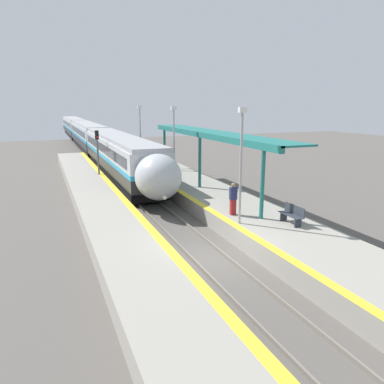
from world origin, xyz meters
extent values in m
plane|color=#56514C|center=(0.00, 0.00, 0.00)|extent=(120.00, 120.00, 0.00)
cube|color=slate|center=(-0.72, 0.00, 0.07)|extent=(0.08, 90.00, 0.15)
cube|color=slate|center=(0.72, 0.00, 0.07)|extent=(0.08, 90.00, 0.15)
cube|color=black|center=(0.00, 19.50, 0.61)|extent=(2.49, 20.46, 0.77)
cube|color=#28282D|center=(0.00, 19.50, 1.43)|extent=(2.83, 22.24, 0.86)
cube|color=#198CBF|center=(0.00, 19.50, 2.00)|extent=(2.84, 22.24, 0.30)
cube|color=#B2B7BC|center=(0.00, 19.50, 2.81)|extent=(2.83, 22.24, 1.31)
cube|color=black|center=(0.00, 19.50, 2.74)|extent=(2.86, 20.46, 0.72)
cube|color=#9E9EA3|center=(0.00, 19.50, 3.61)|extent=(2.55, 22.24, 0.30)
cylinder|color=black|center=(-0.72, 11.51, 0.45)|extent=(0.12, 0.90, 0.90)
cylinder|color=black|center=(0.72, 11.51, 0.45)|extent=(0.12, 0.90, 0.90)
cylinder|color=black|center=(-0.72, 13.71, 0.45)|extent=(0.12, 0.90, 0.90)
cylinder|color=black|center=(0.72, 13.71, 0.45)|extent=(0.12, 0.90, 0.90)
cylinder|color=black|center=(-0.72, 25.29, 0.45)|extent=(0.12, 0.90, 0.90)
cylinder|color=black|center=(0.72, 25.29, 0.45)|extent=(0.12, 0.90, 0.90)
cylinder|color=black|center=(-0.72, 27.49, 0.45)|extent=(0.12, 0.90, 0.90)
cylinder|color=black|center=(0.72, 27.49, 0.45)|extent=(0.12, 0.90, 0.90)
ellipsoid|color=#B2B7BC|center=(0.00, 7.35, 2.23)|extent=(2.72, 3.08, 2.71)
ellipsoid|color=black|center=(0.00, 6.97, 2.67)|extent=(1.98, 1.80, 1.38)
sphere|color=#F9F4CC|center=(0.00, 6.20, 1.24)|extent=(0.24, 0.24, 0.24)
cube|color=black|center=(0.00, 42.54, 0.61)|extent=(2.49, 20.46, 0.77)
cube|color=#28282D|center=(0.00, 42.54, 1.43)|extent=(2.83, 22.24, 0.86)
cube|color=#198CBF|center=(0.00, 42.54, 2.00)|extent=(2.84, 22.24, 0.30)
cube|color=#B2B7BC|center=(0.00, 42.54, 2.81)|extent=(2.83, 22.24, 1.31)
cube|color=black|center=(0.00, 42.54, 2.74)|extent=(2.86, 20.46, 0.72)
cube|color=#9E9EA3|center=(0.00, 42.54, 3.61)|extent=(2.55, 22.24, 0.30)
cylinder|color=black|center=(-0.72, 34.54, 0.45)|extent=(0.12, 0.90, 0.90)
cylinder|color=black|center=(0.72, 34.54, 0.45)|extent=(0.12, 0.90, 0.90)
cylinder|color=black|center=(-0.72, 36.74, 0.45)|extent=(0.12, 0.90, 0.90)
cylinder|color=black|center=(0.72, 36.74, 0.45)|extent=(0.12, 0.90, 0.90)
cylinder|color=black|center=(-0.72, 48.33, 0.45)|extent=(0.12, 0.90, 0.90)
cylinder|color=black|center=(0.72, 48.33, 0.45)|extent=(0.12, 0.90, 0.90)
cylinder|color=black|center=(-0.72, 50.53, 0.45)|extent=(0.12, 0.90, 0.90)
cylinder|color=black|center=(0.72, 50.53, 0.45)|extent=(0.12, 0.90, 0.90)
cube|color=black|center=(0.00, 65.58, 0.61)|extent=(2.49, 20.46, 0.77)
cube|color=#28282D|center=(0.00, 65.58, 1.43)|extent=(2.83, 22.24, 0.86)
cube|color=#198CBF|center=(0.00, 65.58, 2.00)|extent=(2.84, 22.24, 0.30)
cube|color=#B2B7BC|center=(0.00, 65.58, 2.81)|extent=(2.83, 22.24, 1.31)
cube|color=black|center=(0.00, 65.58, 2.74)|extent=(2.86, 20.46, 0.72)
cube|color=#9E9EA3|center=(0.00, 65.58, 3.61)|extent=(2.55, 22.24, 0.30)
cylinder|color=black|center=(-0.72, 57.58, 0.45)|extent=(0.12, 0.90, 0.90)
cylinder|color=black|center=(0.72, 57.58, 0.45)|extent=(0.12, 0.90, 0.90)
cylinder|color=black|center=(-0.72, 59.78, 0.45)|extent=(0.12, 0.90, 0.90)
cylinder|color=black|center=(0.72, 59.78, 0.45)|extent=(0.12, 0.90, 0.90)
cylinder|color=black|center=(-0.72, 71.37, 0.45)|extent=(0.12, 0.90, 0.90)
cylinder|color=black|center=(0.72, 71.37, 0.45)|extent=(0.12, 0.90, 0.90)
cylinder|color=black|center=(-0.72, 73.57, 0.45)|extent=(0.12, 0.90, 0.90)
cylinder|color=black|center=(0.72, 73.57, 0.45)|extent=(0.12, 0.90, 0.90)
cube|color=gray|center=(3.77, 0.00, 0.43)|extent=(4.13, 64.00, 0.87)
cube|color=yellow|center=(1.90, 0.00, 0.87)|extent=(0.40, 64.00, 0.01)
cube|color=gray|center=(-3.16, 0.00, 0.43)|extent=(2.91, 64.00, 0.87)
cube|color=yellow|center=(-1.90, 0.00, 0.87)|extent=(0.40, 64.00, 0.01)
cube|color=#2D333D|center=(4.42, 0.07, 1.08)|extent=(0.36, 0.06, 0.42)
cube|color=#2D333D|center=(4.42, 1.16, 1.08)|extent=(0.36, 0.06, 0.42)
cube|color=#2D333D|center=(4.42, 0.62, 1.30)|extent=(0.44, 1.46, 0.03)
cube|color=#2D333D|center=(4.62, 0.62, 1.54)|extent=(0.04, 1.46, 0.44)
cube|color=maroon|center=(2.60, 2.96, 1.27)|extent=(0.28, 0.20, 0.80)
cube|color=navy|center=(2.60, 2.96, 1.99)|extent=(0.36, 0.22, 0.63)
sphere|color=#936B4C|center=(2.60, 2.96, 2.41)|extent=(0.22, 0.22, 0.22)
cylinder|color=#59595E|center=(-2.09, 16.97, 1.83)|extent=(0.14, 0.14, 3.67)
cube|color=black|center=(-2.09, 16.97, 4.02)|extent=(0.28, 0.20, 0.70)
sphere|color=black|center=(-2.09, 16.86, 4.19)|extent=(0.14, 0.14, 0.14)
sphere|color=red|center=(-2.09, 16.86, 3.85)|extent=(0.14, 0.14, 0.14)
cylinder|color=#9E9EA3|center=(2.23, 1.59, 3.43)|extent=(0.12, 0.12, 5.13)
cube|color=silver|center=(2.23, 1.59, 6.11)|extent=(0.36, 0.20, 0.24)
cylinder|color=#9E9EA3|center=(2.23, 10.94, 3.43)|extent=(0.12, 0.12, 5.13)
cube|color=silver|center=(2.23, 10.94, 6.11)|extent=(0.36, 0.20, 0.24)
cylinder|color=#9E9EA3|center=(2.23, 20.29, 3.43)|extent=(0.12, 0.12, 5.13)
cube|color=silver|center=(2.23, 20.29, 6.11)|extent=(0.36, 0.20, 0.24)
cylinder|color=#1E6B66|center=(3.60, 1.87, 2.59)|extent=(0.20, 0.20, 3.45)
cylinder|color=#1E6B66|center=(3.60, 9.64, 2.59)|extent=(0.20, 0.20, 3.45)
cylinder|color=#1E6B66|center=(3.60, 17.40, 2.59)|extent=(0.20, 0.20, 3.45)
cube|color=#1E6B66|center=(3.60, 9.64, 4.41)|extent=(0.24, 18.53, 0.36)
cube|color=#1E6B66|center=(4.50, 9.64, 4.53)|extent=(2.00, 18.53, 0.10)
camera|label=1|loc=(-6.11, -13.27, 6.34)|focal=35.00mm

